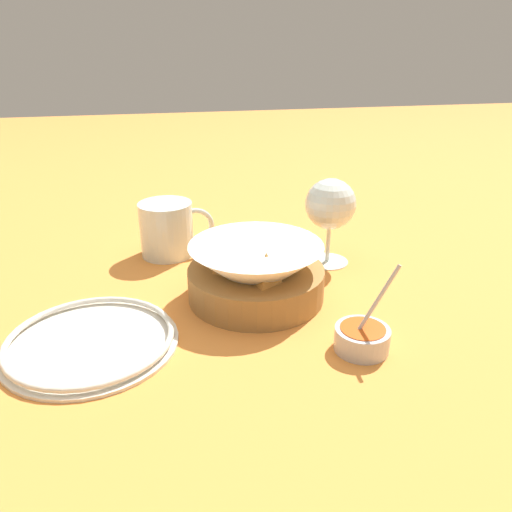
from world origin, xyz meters
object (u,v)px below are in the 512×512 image
at_px(food_basket, 256,274).
at_px(wine_glass, 330,207).
at_px(sauce_cup, 362,337).
at_px(beer_mug, 168,231).
at_px(side_plate, 91,340).

distance_m(food_basket, wine_glass, 0.19).
relative_size(sauce_cup, wine_glass, 0.77).
distance_m(food_basket, beer_mug, 0.23).
xyz_separation_m(sauce_cup, wine_glass, (0.05, 0.26, 0.08)).
distance_m(food_basket, side_plate, 0.25).
xyz_separation_m(food_basket, beer_mug, (-0.12, 0.19, 0.01)).
height_order(sauce_cup, side_plate, sauce_cup).
bearing_deg(sauce_cup, food_basket, 121.73).
distance_m(beer_mug, side_plate, 0.30).
bearing_deg(food_basket, sauce_cup, -58.27).
distance_m(sauce_cup, beer_mug, 0.42).
relative_size(food_basket, sauce_cup, 1.77).
height_order(sauce_cup, wine_glass, wine_glass).
bearing_deg(wine_glass, side_plate, -154.44).
distance_m(wine_glass, beer_mug, 0.29).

